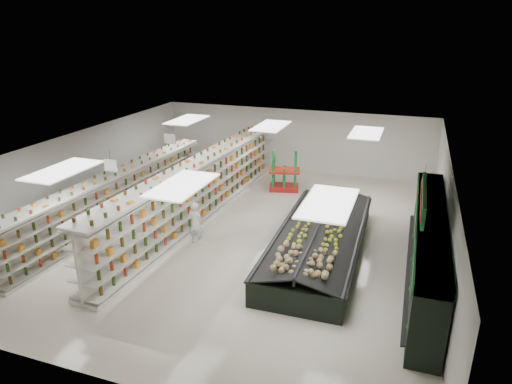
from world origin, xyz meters
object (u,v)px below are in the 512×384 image
at_px(soda_endcap, 284,172).
at_px(shopper_main, 196,223).
at_px(gondola_left, 118,199).
at_px(gondola_center, 199,192).
at_px(shopper_background, 187,169).
at_px(produce_island, 320,238).

distance_m(soda_endcap, shopper_main, 6.48).
bearing_deg(gondola_left, gondola_center, 28.29).
bearing_deg(shopper_main, gondola_left, -8.78).
xyz_separation_m(gondola_left, shopper_main, (3.74, -0.82, -0.12)).
bearing_deg(shopper_background, gondola_left, 178.74).
distance_m(shopper_main, shopper_background, 6.44).
relative_size(produce_island, shopper_main, 4.95).
bearing_deg(gondola_left, shopper_background, 86.26).
relative_size(soda_endcap, shopper_main, 1.14).
relative_size(gondola_center, produce_island, 1.76).
xyz_separation_m(gondola_center, produce_island, (5.11, -1.40, -0.55)).
relative_size(gondola_left, shopper_background, 7.50).
bearing_deg(soda_endcap, shopper_background, -170.80).
relative_size(gondola_center, shopper_background, 8.94).
xyz_separation_m(produce_island, shopper_main, (-4.22, -0.78, 0.26)).
distance_m(gondola_left, shopper_main, 3.83).
bearing_deg(gondola_center, shopper_background, 126.45).
xyz_separation_m(produce_island, soda_endcap, (-2.82, 5.55, 0.34)).
xyz_separation_m(gondola_left, soda_endcap, (5.13, 5.51, -0.04)).
distance_m(gondola_left, soda_endcap, 7.53).
height_order(gondola_left, gondola_center, gondola_center).
height_order(soda_endcap, shopper_main, soda_endcap).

